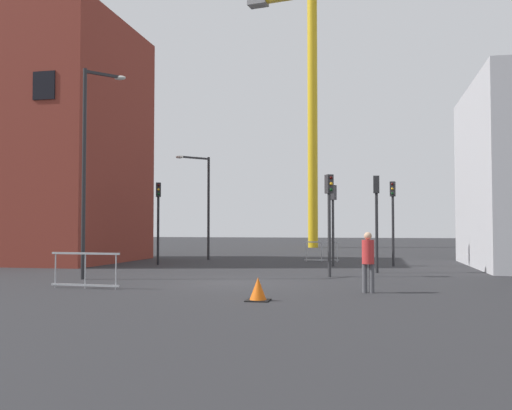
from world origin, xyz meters
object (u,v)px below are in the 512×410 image
construction_crane (316,74)px  traffic_light_median (158,210)px  traffic_light_far (377,207)px  traffic_cone_on_verge (258,290)px  streetlamp_tall (89,156)px  traffic_light_verge (333,211)px  traffic_light_near (393,209)px  streetlamp_short (204,196)px  pedestrian_walking (368,257)px  traffic_light_island (329,208)px

construction_crane → traffic_light_median: size_ratio=5.95×
traffic_light_far → traffic_cone_on_verge: 10.12m
streetlamp_tall → traffic_light_verge: size_ratio=1.96×
traffic_cone_on_verge → traffic_light_median: bearing=121.6°
traffic_light_far → traffic_cone_on_verge: bearing=-107.7°
streetlamp_tall → traffic_light_near: streetlamp_tall is taller
traffic_light_far → streetlamp_tall: bearing=-154.3°
traffic_cone_on_verge → streetlamp_short: bearing=111.5°
streetlamp_tall → pedestrian_walking: streetlamp_tall is taller
traffic_light_median → traffic_cone_on_verge: size_ratio=6.86×
streetlamp_short → traffic_cone_on_verge: bearing=-68.5°
traffic_light_near → traffic_light_far: bearing=-100.9°
streetlamp_short → traffic_light_island: bearing=-50.3°
streetlamp_short → traffic_light_median: bearing=-103.4°
streetlamp_short → traffic_cone_on_verge: streetlamp_short is taller
traffic_light_median → construction_crane: bearing=77.5°
pedestrian_walking → traffic_cone_on_verge: (-2.69, -2.29, -0.72)m
construction_crane → streetlamp_short: size_ratio=4.13×
streetlamp_tall → traffic_light_near: size_ratio=1.88×
traffic_light_far → streetlamp_short: bearing=143.3°
traffic_light_island → traffic_light_far: bearing=52.5°
construction_crane → traffic_light_far: construction_crane is taller
traffic_light_verge → construction_crane: bearing=97.3°
construction_crane → traffic_light_median: (-5.44, -24.58, -13.12)m
traffic_light_near → pedestrian_walking: 11.33m
construction_crane → streetlamp_tall: (-5.04, -32.24, -11.44)m
traffic_cone_on_verge → streetlamp_tall: bearing=147.5°
construction_crane → traffic_light_far: size_ratio=6.12×
traffic_light_far → pedestrian_walking: traffic_light_far is taller
traffic_light_island → pedestrian_walking: (1.44, -4.82, -1.57)m
traffic_light_far → traffic_light_island: bearing=-127.5°
streetlamp_tall → traffic_light_median: bearing=92.9°
traffic_light_far → traffic_light_island: traffic_light_far is taller
traffic_light_near → traffic_light_island: (-2.52, -6.33, -0.12)m
traffic_light_verge → traffic_cone_on_verge: traffic_light_verge is taller
construction_crane → traffic_light_island: bearing=-83.6°
traffic_light_verge → traffic_cone_on_verge: bearing=-94.4°
traffic_light_island → traffic_cone_on_verge: size_ratio=6.46×
traffic_light_near → traffic_light_verge: traffic_light_near is taller
traffic_cone_on_verge → traffic_light_near: bearing=74.3°
streetlamp_tall → traffic_light_island: (8.36, 2.59, -1.82)m
traffic_light_median → traffic_light_island: bearing=-30.1°
traffic_light_near → traffic_cone_on_verge: bearing=-105.7°
traffic_light_island → pedestrian_walking: size_ratio=2.23×
traffic_light_island → traffic_light_near: bearing=68.3°
traffic_light_island → traffic_light_verge: size_ratio=0.99×
construction_crane → traffic_cone_on_verge: construction_crane is taller
traffic_light_near → traffic_light_island: traffic_light_near is taller
traffic_light_near → traffic_cone_on_verge: (-3.78, -13.44, -2.41)m
construction_crane → pedestrian_walking: size_ratio=14.08×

